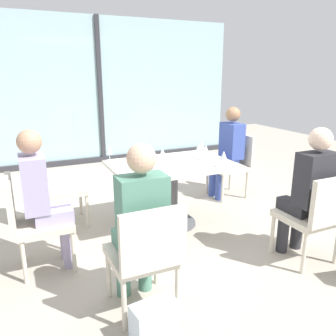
% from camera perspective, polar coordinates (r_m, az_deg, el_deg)
% --- Properties ---
extents(ground_plane, '(12.00, 12.00, 0.00)m').
position_cam_1_polar(ground_plane, '(4.00, 0.60, -9.36)').
color(ground_plane, '#A89E8E').
extents(window_wall_backdrop, '(5.42, 0.10, 2.70)m').
position_cam_1_polar(window_wall_backdrop, '(6.67, -11.37, 11.32)').
color(window_wall_backdrop, '#97B7BC').
rests_on(window_wall_backdrop, ground_plane).
extents(dining_table_main, '(1.35, 0.93, 0.73)m').
position_cam_1_polar(dining_table_main, '(3.79, 0.63, -1.72)').
color(dining_table_main, silver).
rests_on(dining_table_main, ground_plane).
extents(chair_front_left, '(0.46, 0.50, 0.87)m').
position_cam_1_polar(chair_front_left, '(2.43, -3.77, -14.00)').
color(chair_front_left, beige).
rests_on(chair_front_left, ground_plane).
extents(chair_front_right, '(0.46, 0.50, 0.87)m').
position_cam_1_polar(chair_front_right, '(3.30, 23.72, -7.01)').
color(chair_front_right, beige).
rests_on(chair_front_right, ground_plane).
extents(chair_far_right, '(0.50, 0.46, 0.87)m').
position_cam_1_polar(chair_far_right, '(4.83, 11.01, 1.09)').
color(chair_far_right, beige).
rests_on(chair_far_right, ground_plane).
extents(chair_side_end, '(0.50, 0.46, 0.87)m').
position_cam_1_polar(chair_side_end, '(3.17, -22.04, -7.77)').
color(chair_side_end, beige).
rests_on(chair_side_end, ground_plane).
extents(chair_far_left, '(0.50, 0.46, 0.87)m').
position_cam_1_polar(chair_far_left, '(3.99, -18.54, -2.62)').
color(chair_far_left, beige).
rests_on(chair_far_left, ground_plane).
extents(person_front_left, '(0.34, 0.39, 1.26)m').
position_cam_1_polar(person_front_left, '(2.43, -4.79, -8.64)').
color(person_front_left, '#4C7F6B').
rests_on(person_front_left, ground_plane).
extents(person_front_right, '(0.34, 0.39, 1.26)m').
position_cam_1_polar(person_front_right, '(3.30, 22.72, -3.13)').
color(person_front_right, '#28282D').
rests_on(person_front_right, ground_plane).
extents(person_far_right, '(0.39, 0.34, 1.26)m').
position_cam_1_polar(person_far_right, '(4.72, 10.06, 3.34)').
color(person_far_right, '#384C9E').
rests_on(person_far_right, ground_plane).
extents(person_side_end, '(0.39, 0.34, 1.26)m').
position_cam_1_polar(person_side_end, '(3.10, -20.42, -4.07)').
color(person_side_end, '#9E93B7').
rests_on(person_side_end, ground_plane).
extents(wine_glass_0, '(0.07, 0.07, 0.18)m').
position_cam_1_polar(wine_glass_0, '(3.68, -0.95, 2.65)').
color(wine_glass_0, silver).
rests_on(wine_glass_0, dining_table_main).
extents(wine_glass_1, '(0.07, 0.07, 0.18)m').
position_cam_1_polar(wine_glass_1, '(3.59, 9.40, 2.08)').
color(wine_glass_1, silver).
rests_on(wine_glass_1, dining_table_main).
extents(wine_glass_2, '(0.07, 0.07, 0.18)m').
position_cam_1_polar(wine_glass_2, '(3.86, -9.89, 3.03)').
color(wine_glass_2, silver).
rests_on(wine_glass_2, dining_table_main).
extents(wine_glass_3, '(0.07, 0.07, 0.18)m').
position_cam_1_polar(wine_glass_3, '(4.09, 5.78, 3.90)').
color(wine_glass_3, silver).
rests_on(wine_glass_3, dining_table_main).
extents(wine_glass_4, '(0.07, 0.07, 0.18)m').
position_cam_1_polar(wine_glass_4, '(3.96, 5.22, 3.51)').
color(wine_glass_4, silver).
rests_on(wine_glass_4, dining_table_main).
extents(wine_glass_5, '(0.07, 0.07, 0.18)m').
position_cam_1_polar(wine_glass_5, '(3.86, 6.43, 3.15)').
color(wine_glass_5, silver).
rests_on(wine_glass_5, dining_table_main).
extents(coffee_cup, '(0.08, 0.08, 0.09)m').
position_cam_1_polar(coffee_cup, '(3.47, -2.34, 0.30)').
color(coffee_cup, white).
rests_on(coffee_cup, dining_table_main).
extents(cell_phone_on_table, '(0.14, 0.16, 0.01)m').
position_cam_1_polar(cell_phone_on_table, '(3.60, -4.40, 0.20)').
color(cell_phone_on_table, black).
rests_on(cell_phone_on_table, dining_table_main).
extents(handbag_0, '(0.32, 0.20, 0.28)m').
position_cam_1_polar(handbag_0, '(2.41, -2.30, -24.63)').
color(handbag_0, silver).
rests_on(handbag_0, ground_plane).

